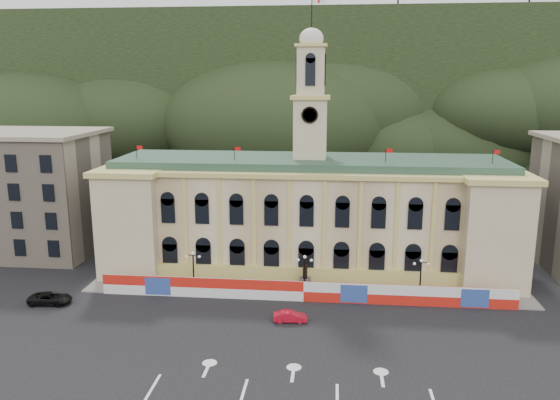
# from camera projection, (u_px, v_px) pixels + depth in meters

# --- Properties ---
(ground) EXTENTS (260.00, 260.00, 0.00)m
(ground) POSITION_uv_depth(u_px,v_px,m) (294.00, 364.00, 51.25)
(ground) COLOR black
(ground) RESTS_ON ground
(lane_markings) EXTENTS (26.00, 10.00, 0.02)m
(lane_markings) POSITION_uv_depth(u_px,v_px,m) (290.00, 394.00, 46.39)
(lane_markings) COLOR white
(lane_markings) RESTS_ON ground
(hill_ridge) EXTENTS (230.00, 80.00, 64.00)m
(hill_ridge) POSITION_uv_depth(u_px,v_px,m) (324.00, 101.00, 165.47)
(hill_ridge) COLOR black
(hill_ridge) RESTS_ON ground
(city_hall) EXTENTS (56.20, 17.60, 37.10)m
(city_hall) POSITION_uv_depth(u_px,v_px,m) (309.00, 213.00, 76.37)
(city_hall) COLOR beige
(city_hall) RESTS_ON ground
(side_building_left) EXTENTS (21.00, 17.00, 18.60)m
(side_building_left) POSITION_uv_depth(u_px,v_px,m) (30.00, 192.00, 83.42)
(side_building_left) COLOR tan
(side_building_left) RESTS_ON ground
(hoarding_fence) EXTENTS (50.00, 0.44, 2.50)m
(hoarding_fence) POSITION_uv_depth(u_px,v_px,m) (304.00, 291.00, 65.60)
(hoarding_fence) COLOR red
(hoarding_fence) RESTS_ON ground
(pavement) EXTENTS (56.00, 5.50, 0.16)m
(pavement) POSITION_uv_depth(u_px,v_px,m) (305.00, 292.00, 68.47)
(pavement) COLOR slate
(pavement) RESTS_ON ground
(statue) EXTENTS (1.40, 1.40, 3.72)m
(statue) POSITION_uv_depth(u_px,v_px,m) (305.00, 283.00, 68.47)
(statue) COLOR #595651
(statue) RESTS_ON ground
(lamp_left) EXTENTS (1.96, 0.44, 5.15)m
(lamp_left) POSITION_uv_depth(u_px,v_px,m) (193.00, 268.00, 68.45)
(lamp_left) COLOR black
(lamp_left) RESTS_ON ground
(lamp_center) EXTENTS (1.96, 0.44, 5.15)m
(lamp_center) POSITION_uv_depth(u_px,v_px,m) (305.00, 271.00, 67.09)
(lamp_center) COLOR black
(lamp_center) RESTS_ON ground
(lamp_right) EXTENTS (1.96, 0.44, 5.15)m
(lamp_right) POSITION_uv_depth(u_px,v_px,m) (421.00, 275.00, 65.73)
(lamp_right) COLOR black
(lamp_right) RESTS_ON ground
(red_sedan) EXTENTS (1.91, 3.94, 1.23)m
(red_sedan) POSITION_uv_depth(u_px,v_px,m) (290.00, 316.00, 60.15)
(red_sedan) COLOR #B70D20
(red_sedan) RESTS_ON ground
(black_suv) EXTENTS (3.05, 5.35, 1.39)m
(black_suv) POSITION_uv_depth(u_px,v_px,m) (50.00, 298.00, 64.88)
(black_suv) COLOR black
(black_suv) RESTS_ON ground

